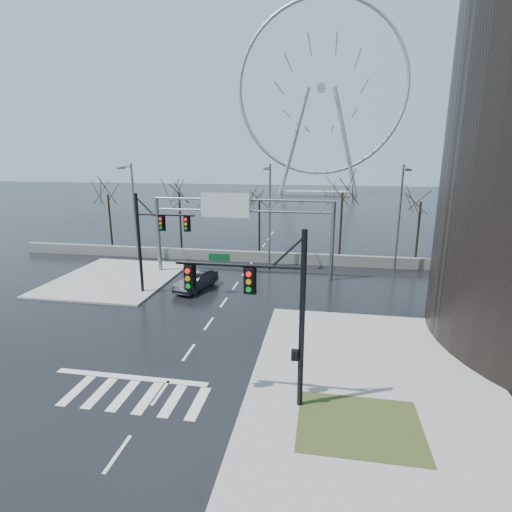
% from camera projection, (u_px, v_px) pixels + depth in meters
% --- Properties ---
extents(ground, '(260.00, 260.00, 0.00)m').
position_uv_depth(ground, '(189.00, 352.00, 22.53)').
color(ground, black).
rests_on(ground, ground).
extents(sidewalk_right_ext, '(12.00, 10.00, 0.15)m').
position_uv_depth(sidewalk_right_ext, '(368.00, 349.00, 22.77)').
color(sidewalk_right_ext, gray).
rests_on(sidewalk_right_ext, ground).
extents(sidewalk_far, '(10.00, 12.00, 0.15)m').
position_uv_depth(sidewalk_far, '(116.00, 278.00, 35.79)').
color(sidewalk_far, gray).
rests_on(sidewalk_far, ground).
extents(grass_strip, '(5.00, 4.00, 0.02)m').
position_uv_depth(grass_strip, '(359.00, 425.00, 16.23)').
color(grass_strip, '#263917').
rests_on(grass_strip, sidewalk_near).
extents(barrier_wall, '(52.00, 0.50, 1.10)m').
position_uv_depth(barrier_wall, '(252.00, 257.00, 41.50)').
color(barrier_wall, slate).
rests_on(barrier_wall, ground).
extents(signal_mast_near, '(5.52, 0.41, 8.00)m').
position_uv_depth(signal_mast_near, '(270.00, 302.00, 16.63)').
color(signal_mast_near, black).
rests_on(signal_mast_near, ground).
extents(signal_mast_far, '(4.72, 0.41, 8.00)m').
position_uv_depth(signal_mast_far, '(152.00, 235.00, 30.87)').
color(signal_mast_far, black).
rests_on(signal_mast_far, ground).
extents(sign_gantry, '(16.36, 0.40, 7.60)m').
position_uv_depth(sign_gantry, '(238.00, 220.00, 35.60)').
color(sign_gantry, slate).
rests_on(sign_gantry, ground).
extents(streetlight_left, '(0.50, 2.55, 10.00)m').
position_uv_depth(streetlight_left, '(132.00, 205.00, 40.41)').
color(streetlight_left, slate).
rests_on(streetlight_left, ground).
extents(streetlight_mid, '(0.50, 2.55, 10.00)m').
position_uv_depth(streetlight_mid, '(269.00, 208.00, 38.10)').
color(streetlight_mid, slate).
rests_on(streetlight_mid, ground).
extents(streetlight_right, '(0.50, 2.55, 10.00)m').
position_uv_depth(streetlight_right, '(400.00, 211.00, 36.11)').
color(streetlight_right, slate).
rests_on(streetlight_right, ground).
extents(tree_far_left, '(3.50, 3.50, 7.00)m').
position_uv_depth(tree_far_left, '(108.00, 201.00, 47.05)').
color(tree_far_left, black).
rests_on(tree_far_left, ground).
extents(tree_left, '(3.75, 3.75, 7.50)m').
position_uv_depth(tree_left, '(179.00, 199.00, 44.99)').
color(tree_left, black).
rests_on(tree_left, ground).
extents(tree_center, '(3.25, 3.25, 6.50)m').
position_uv_depth(tree_center, '(259.00, 207.00, 44.65)').
color(tree_center, black).
rests_on(tree_center, ground).
extents(tree_right, '(3.90, 3.90, 7.80)m').
position_uv_depth(tree_right, '(342.00, 200.00, 41.95)').
color(tree_right, black).
rests_on(tree_right, ground).
extents(tree_far_right, '(3.40, 3.40, 6.80)m').
position_uv_depth(tree_far_right, '(420.00, 209.00, 41.31)').
color(tree_far_right, black).
rests_on(tree_far_right, ground).
extents(ferris_wheel, '(45.00, 6.00, 50.91)m').
position_uv_depth(ferris_wheel, '(321.00, 95.00, 105.99)').
color(ferris_wheel, gray).
rests_on(ferris_wheel, ground).
extents(car, '(2.75, 4.86, 1.52)m').
position_uv_depth(car, '(196.00, 280.00, 32.93)').
color(car, black).
rests_on(car, ground).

